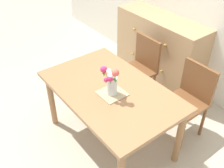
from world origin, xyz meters
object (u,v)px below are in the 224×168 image
Objects in this scene: dining_table at (110,96)px; flower_vase at (111,79)px; dresser at (159,50)px; chair_right at (189,97)px; chair_left at (141,66)px.

dining_table is 0.29m from flower_vase.
dresser is 1.59m from flower_vase.
chair_right is at bearing 68.78° from flower_vase.
chair_right reaches higher than dining_table.
chair_right is at bearing -180.00° from chair_left.
dresser is (-0.18, 0.52, -0.02)m from chair_left.
dining_table is at bearing 144.79° from flower_vase.
dining_table is 0.91m from chair_right.
dresser is at bearing -71.03° from chair_left.
flower_vase is at bearing 119.17° from chair_left.
flower_vase reaches higher than chair_left.
dining_table is 1.65× the size of chair_left.
dining_table is at bearing 116.73° from chair_left.
flower_vase reaches higher than chair_right.
chair_right is 0.64× the size of dresser.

